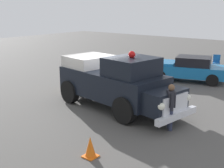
# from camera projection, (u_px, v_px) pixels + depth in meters

# --- Properties ---
(ground_plane) EXTENTS (60.00, 60.00, 0.00)m
(ground_plane) POSITION_uv_depth(u_px,v_px,m) (102.00, 102.00, 14.03)
(ground_plane) COLOR #514F4C
(vintage_fire_truck) EXTENTS (6.20, 3.09, 2.59)m
(vintage_fire_truck) POSITION_uv_depth(u_px,v_px,m) (116.00, 81.00, 12.95)
(vintage_fire_truck) COLOR black
(vintage_fire_truck) RESTS_ON ground
(classic_hot_rod) EXTENTS (4.72, 3.09, 1.46)m
(classic_hot_rod) POSITION_uv_depth(u_px,v_px,m) (187.00, 68.00, 17.95)
(classic_hot_rod) COLOR black
(classic_hot_rod) RESTS_ON ground
(lawn_chair_near_truck) EXTENTS (0.56, 0.57, 1.02)m
(lawn_chair_near_truck) POSITION_uv_depth(u_px,v_px,m) (74.00, 82.00, 15.33)
(lawn_chair_near_truck) COLOR #B7BABF
(lawn_chair_near_truck) RESTS_ON ground
(lawn_chair_by_car) EXTENTS (0.62, 0.61, 1.02)m
(lawn_chair_by_car) POSITION_uv_depth(u_px,v_px,m) (216.00, 61.00, 21.29)
(lawn_chair_by_car) COLOR #B7BABF
(lawn_chair_by_car) RESTS_ON ground
(spectator_seated) EXTENTS (0.58, 0.45, 1.29)m
(spectator_seated) POSITION_uv_depth(u_px,v_px,m) (76.00, 80.00, 15.24)
(spectator_seated) COLOR #383842
(spectator_seated) RESTS_ON ground
(spectator_standing) EXTENTS (0.48, 0.56, 1.68)m
(spectator_standing) POSITION_uv_depth(u_px,v_px,m) (171.00, 104.00, 10.71)
(spectator_standing) COLOR #2D334C
(spectator_standing) RESTS_ON ground
(traffic_cone) EXTENTS (0.40, 0.40, 0.64)m
(traffic_cone) POSITION_uv_depth(u_px,v_px,m) (90.00, 147.00, 8.87)
(traffic_cone) COLOR orange
(traffic_cone) RESTS_ON ground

